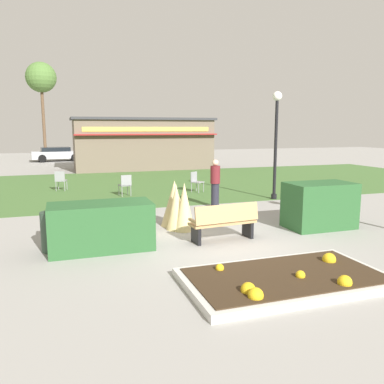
{
  "coord_description": "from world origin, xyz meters",
  "views": [
    {
      "loc": [
        -3.57,
        -8.6,
        2.76
      ],
      "look_at": [
        0.07,
        2.22,
        0.9
      ],
      "focal_mm": 36.55,
      "sensor_mm": 36.0,
      "label": 1
    }
  ],
  "objects_px": {
    "trash_bin": "(53,232)",
    "person_strolling": "(215,183)",
    "cafe_chair_west": "(125,184)",
    "cafe_chair_center": "(196,180)",
    "lamppost_mid": "(276,132)",
    "park_bench": "(224,222)",
    "cafe_chair_east": "(61,179)",
    "parked_car_west_slot": "(57,154)",
    "tree_right_bg": "(41,78)",
    "food_kiosk": "(143,143)"
  },
  "relations": [
    {
      "from": "cafe_chair_east",
      "to": "person_strolling",
      "type": "relative_size",
      "value": 0.53
    },
    {
      "from": "cafe_chair_west",
      "to": "food_kiosk",
      "type": "bearing_deg",
      "value": 74.72
    },
    {
      "from": "cafe_chair_west",
      "to": "tree_right_bg",
      "type": "relative_size",
      "value": 0.1
    },
    {
      "from": "lamppost_mid",
      "to": "food_kiosk",
      "type": "bearing_deg",
      "value": 100.64
    },
    {
      "from": "cafe_chair_east",
      "to": "person_strolling",
      "type": "distance_m",
      "value": 7.65
    },
    {
      "from": "trash_bin",
      "to": "cafe_chair_east",
      "type": "height_order",
      "value": "trash_bin"
    },
    {
      "from": "park_bench",
      "to": "cafe_chair_west",
      "type": "height_order",
      "value": "park_bench"
    },
    {
      "from": "cafe_chair_west",
      "to": "tree_right_bg",
      "type": "height_order",
      "value": "tree_right_bg"
    },
    {
      "from": "lamppost_mid",
      "to": "trash_bin",
      "type": "distance_m",
      "value": 9.5
    },
    {
      "from": "tree_right_bg",
      "to": "cafe_chair_west",
      "type": "bearing_deg",
      "value": -81.1
    },
    {
      "from": "park_bench",
      "to": "cafe_chair_east",
      "type": "bearing_deg",
      "value": 111.54
    },
    {
      "from": "cafe_chair_center",
      "to": "tree_right_bg",
      "type": "bearing_deg",
      "value": 105.87
    },
    {
      "from": "trash_bin",
      "to": "food_kiosk",
      "type": "distance_m",
      "value": 18.57
    },
    {
      "from": "lamppost_mid",
      "to": "tree_right_bg",
      "type": "distance_m",
      "value": 28.99
    },
    {
      "from": "park_bench",
      "to": "parked_car_west_slot",
      "type": "bearing_deg",
      "value": 98.53
    },
    {
      "from": "park_bench",
      "to": "parked_car_west_slot",
      "type": "height_order",
      "value": "parked_car_west_slot"
    },
    {
      "from": "person_strolling",
      "to": "food_kiosk",
      "type": "bearing_deg",
      "value": 99.59
    },
    {
      "from": "cafe_chair_west",
      "to": "cafe_chair_east",
      "type": "height_order",
      "value": "same"
    },
    {
      "from": "lamppost_mid",
      "to": "cafe_chair_west",
      "type": "distance_m",
      "value": 6.38
    },
    {
      "from": "park_bench",
      "to": "cafe_chair_east",
      "type": "distance_m",
      "value": 10.35
    },
    {
      "from": "cafe_chair_center",
      "to": "person_strolling",
      "type": "height_order",
      "value": "person_strolling"
    },
    {
      "from": "tree_right_bg",
      "to": "parked_car_west_slot",
      "type": "bearing_deg",
      "value": -77.62
    },
    {
      "from": "tree_right_bg",
      "to": "cafe_chair_east",
      "type": "bearing_deg",
      "value": -86.6
    },
    {
      "from": "cafe_chair_east",
      "to": "tree_right_bg",
      "type": "relative_size",
      "value": 0.1
    },
    {
      "from": "cafe_chair_west",
      "to": "cafe_chair_center",
      "type": "height_order",
      "value": "same"
    },
    {
      "from": "park_bench",
      "to": "food_kiosk",
      "type": "distance_m",
      "value": 18.26
    },
    {
      "from": "cafe_chair_east",
      "to": "trash_bin",
      "type": "bearing_deg",
      "value": -91.27
    },
    {
      "from": "person_strolling",
      "to": "lamppost_mid",
      "type": "bearing_deg",
      "value": 25.91
    },
    {
      "from": "food_kiosk",
      "to": "cafe_chair_east",
      "type": "bearing_deg",
      "value": -122.84
    },
    {
      "from": "park_bench",
      "to": "tree_right_bg",
      "type": "height_order",
      "value": "tree_right_bg"
    },
    {
      "from": "person_strolling",
      "to": "parked_car_west_slot",
      "type": "height_order",
      "value": "person_strolling"
    },
    {
      "from": "park_bench",
      "to": "tree_right_bg",
      "type": "distance_m",
      "value": 32.95
    },
    {
      "from": "cafe_chair_east",
      "to": "cafe_chair_center",
      "type": "height_order",
      "value": "same"
    },
    {
      "from": "lamppost_mid",
      "to": "person_strolling",
      "type": "relative_size",
      "value": 2.46
    },
    {
      "from": "lamppost_mid",
      "to": "trash_bin",
      "type": "xyz_separation_m",
      "value": [
        -8.2,
        -4.27,
        -2.17
      ]
    },
    {
      "from": "lamppost_mid",
      "to": "cafe_chair_east",
      "type": "height_order",
      "value": "lamppost_mid"
    },
    {
      "from": "tree_right_bg",
      "to": "food_kiosk",
      "type": "bearing_deg",
      "value": -63.52
    },
    {
      "from": "cafe_chair_east",
      "to": "tree_right_bg",
      "type": "distance_m",
      "value": 23.26
    },
    {
      "from": "lamppost_mid",
      "to": "cafe_chair_center",
      "type": "distance_m",
      "value": 4.1
    },
    {
      "from": "park_bench",
      "to": "trash_bin",
      "type": "bearing_deg",
      "value": 172.88
    },
    {
      "from": "cafe_chair_east",
      "to": "cafe_chair_west",
      "type": "bearing_deg",
      "value": -43.03
    },
    {
      "from": "cafe_chair_east",
      "to": "parked_car_west_slot",
      "type": "relative_size",
      "value": 0.2
    },
    {
      "from": "person_strolling",
      "to": "cafe_chair_center",
      "type": "bearing_deg",
      "value": 93.29
    },
    {
      "from": "trash_bin",
      "to": "tree_right_bg",
      "type": "relative_size",
      "value": 0.1
    },
    {
      "from": "park_bench",
      "to": "cafe_chair_east",
      "type": "height_order",
      "value": "park_bench"
    },
    {
      "from": "cafe_chair_west",
      "to": "cafe_chair_center",
      "type": "bearing_deg",
      "value": 1.88
    },
    {
      "from": "trash_bin",
      "to": "person_strolling",
      "type": "bearing_deg",
      "value": 33.15
    },
    {
      "from": "park_bench",
      "to": "cafe_chair_west",
      "type": "xyz_separation_m",
      "value": [
        -1.28,
        7.28,
        0.05
      ]
    },
    {
      "from": "cafe_chair_center",
      "to": "person_strolling",
      "type": "distance_m",
      "value": 3.41
    },
    {
      "from": "food_kiosk",
      "to": "parked_car_west_slot",
      "type": "xyz_separation_m",
      "value": [
        -5.71,
        8.66,
        -1.11
      ]
    }
  ]
}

